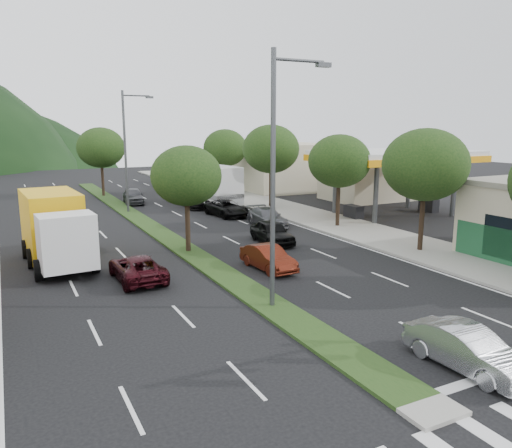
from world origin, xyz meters
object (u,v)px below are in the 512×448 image
tree_r_b (425,165)px  car_queue_b (267,217)px  tree_r_c (339,161)px  motorhome (203,183)px  streetlight_mid (128,146)px  car_queue_a (272,232)px  tree_r_e (225,148)px  box_truck (55,231)px  tree_med_far (101,148)px  car_queue_f (195,201)px  car_queue_d (227,208)px  suv_maroon (137,268)px  car_queue_e (133,196)px  sedan_silver (467,349)px  tree_med_near (186,176)px  tree_r_d (271,149)px  car_queue_c (268,258)px  streetlight_near (278,169)px

tree_r_b → car_queue_b: (-4.20, 10.85, -4.40)m
tree_r_c → motorhome: (-4.84, 14.14, -2.76)m
streetlight_mid → car_queue_a: streetlight_mid is taller
tree_r_e → box_truck: 28.44m
tree_med_far → car_queue_f: (5.88, -11.08, -4.40)m
car_queue_b → car_queue_d: bearing=105.4°
tree_r_b → suv_maroon: (-15.93, 2.07, -4.43)m
car_queue_d → motorhome: bearing=80.4°
car_queue_e → motorhome: motorhome is taller
tree_med_far → car_queue_e: (1.62, -6.08, -4.28)m
sedan_silver → car_queue_f: 32.27m
car_queue_a → tree_r_b: bearing=-36.9°
tree_med_near → car_queue_b: (7.80, 4.85, -3.79)m
tree_r_c → tree_r_e: bearing=90.0°
tree_r_c → box_truck: tree_r_c is taller
tree_r_b → car_queue_e: tree_r_b is taller
tree_r_b → tree_r_d: tree_r_d is taller
car_queue_e → motorhome: bearing=-26.7°
car_queue_a → car_queue_e: car_queue_e is taller
car_queue_f → box_truck: (-12.86, -13.87, 1.16)m
sedan_silver → car_queue_e: (-1.07, 37.11, 0.08)m
tree_med_near → car_queue_d: 12.53m
suv_maroon → tree_med_far: bearing=-98.3°
sedan_silver → car_queue_e: bearing=88.7°
suv_maroon → car_queue_a: size_ratio=1.06×
suv_maroon → car_queue_b: size_ratio=0.99×
sedan_silver → box_truck: size_ratio=0.51×
tree_r_d → car_queue_c: (-9.55, -17.15, -4.57)m
tree_med_near → car_queue_d: (6.77, 9.85, -3.79)m
car_queue_c → car_queue_f: bearing=76.7°
streetlight_mid → car_queue_b: size_ratio=2.26×
box_truck → tree_r_e: bearing=-135.9°
car_queue_f → suv_maroon: bearing=-112.2°
tree_med_near → suv_maroon: 6.74m
sedan_silver → car_queue_b: (5.11, 22.03, -0.01)m
sedan_silver → car_queue_b: 22.62m
tree_med_near → streetlight_near: streetlight_near is taller
tree_r_b → sedan_silver: size_ratio=1.76×
sedan_silver → car_queue_b: size_ratio=0.89×
car_queue_d → streetlight_near: bearing=-114.3°
tree_r_c → tree_med_near: tree_r_c is taller
tree_r_c → tree_r_b: bearing=-90.0°
streetlight_near → box_truck: (-7.18, 11.05, -3.82)m
car_queue_a → car_queue_d: car_queue_a is taller
tree_r_b → box_truck: bearing=159.6°
tree_r_e → car_queue_e: size_ratio=1.57×
box_truck → car_queue_b: bearing=-169.3°
tree_r_b → tree_r_e: (0.00, 28.00, -0.14)m
streetlight_near → suv_maroon: size_ratio=2.28×
tree_r_b → motorhome: 22.86m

